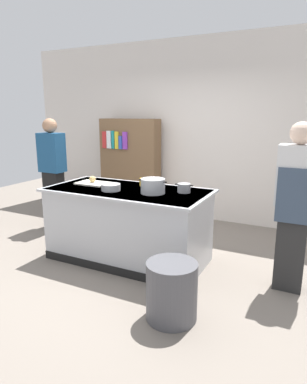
# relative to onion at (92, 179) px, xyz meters

# --- Properties ---
(ground_plane) EXTENTS (10.00, 10.00, 0.00)m
(ground_plane) POSITION_rel_onion_xyz_m (0.57, -0.07, -0.96)
(ground_plane) COLOR slate
(back_wall) EXTENTS (6.40, 0.12, 3.00)m
(back_wall) POSITION_rel_onion_xyz_m (0.57, 2.03, 0.54)
(back_wall) COLOR silver
(back_wall) RESTS_ON ground_plane
(counter_island) EXTENTS (1.98, 0.98, 0.90)m
(counter_island) POSITION_rel_onion_xyz_m (0.57, -0.08, -0.50)
(counter_island) COLOR #B7BABF
(counter_island) RESTS_ON ground_plane
(cutting_board) EXTENTS (0.40, 0.28, 0.02)m
(cutting_board) POSITION_rel_onion_xyz_m (0.01, -0.01, -0.05)
(cutting_board) COLOR silver
(cutting_board) RESTS_ON counter_island
(onion) EXTENTS (0.08, 0.08, 0.08)m
(onion) POSITION_rel_onion_xyz_m (0.00, 0.00, 0.00)
(onion) COLOR tan
(onion) RESTS_ON cutting_board
(stock_pot) EXTENTS (0.34, 0.28, 0.17)m
(stock_pot) POSITION_rel_onion_xyz_m (0.94, -0.12, 0.02)
(stock_pot) COLOR #B7BABF
(stock_pot) RESTS_ON counter_island
(sauce_pan) EXTENTS (0.22, 0.15, 0.10)m
(sauce_pan) POSITION_rel_onion_xyz_m (1.24, 0.07, -0.01)
(sauce_pan) COLOR #99999E
(sauce_pan) RESTS_ON counter_island
(mixing_bowl) EXTENTS (0.23, 0.23, 0.08)m
(mixing_bowl) POSITION_rel_onion_xyz_m (0.43, -0.22, -0.02)
(mixing_bowl) COLOR #B7BABF
(mixing_bowl) RESTS_ON counter_island
(juice_cup) EXTENTS (0.07, 0.07, 0.10)m
(juice_cup) POSITION_rel_onion_xyz_m (0.64, 0.17, -0.01)
(juice_cup) COLOR yellow
(juice_cup) RESTS_ON counter_island
(trash_bin) EXTENTS (0.46, 0.46, 0.53)m
(trash_bin) POSITION_rel_onion_xyz_m (1.56, -1.00, -0.70)
(trash_bin) COLOR #4C4C51
(trash_bin) RESTS_ON ground_plane
(person_chef) EXTENTS (0.38, 0.25, 1.72)m
(person_chef) POSITION_rel_onion_xyz_m (2.44, 0.04, -0.05)
(person_chef) COLOR #282828
(person_chef) RESTS_ON ground_plane
(person_guest) EXTENTS (0.38, 0.24, 1.72)m
(person_guest) POSITION_rel_onion_xyz_m (-1.12, 0.48, -0.05)
(person_guest) COLOR black
(person_guest) RESTS_ON ground_plane
(bookshelf) EXTENTS (1.10, 0.31, 1.70)m
(bookshelf) POSITION_rel_onion_xyz_m (-0.45, 1.72, -0.11)
(bookshelf) COLOR brown
(bookshelf) RESTS_ON ground_plane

